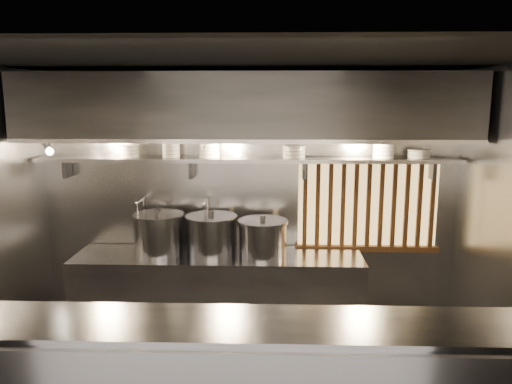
# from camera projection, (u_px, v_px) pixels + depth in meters

# --- Properties ---
(ceiling) EXTENTS (4.50, 4.50, 0.00)m
(ceiling) POSITION_uv_depth(u_px,v_px,m) (238.00, 59.00, 3.75)
(ceiling) COLOR black
(ceiling) RESTS_ON wall_back
(wall_back) EXTENTS (4.50, 0.00, 4.50)m
(wall_back) POSITION_uv_depth(u_px,v_px,m) (248.00, 201.00, 5.48)
(wall_back) COLOR gray
(wall_back) RESTS_ON floor
(cooking_bench) EXTENTS (3.00, 0.70, 0.90)m
(cooking_bench) POSITION_uv_depth(u_px,v_px,m) (219.00, 295.00, 5.30)
(cooking_bench) COLOR #939398
(cooking_bench) RESTS_ON floor
(bowl_shelf) EXTENTS (4.40, 0.34, 0.04)m
(bowl_shelf) POSITION_uv_depth(u_px,v_px,m) (247.00, 160.00, 5.21)
(bowl_shelf) COLOR #939398
(bowl_shelf) RESTS_ON wall_back
(exhaust_hood) EXTENTS (4.40, 0.81, 0.65)m
(exhaust_hood) POSITION_uv_depth(u_px,v_px,m) (246.00, 107.00, 4.90)
(exhaust_hood) COLOR #2D2D30
(exhaust_hood) RESTS_ON ceiling
(wood_screen) EXTENTS (1.56, 0.09, 1.04)m
(wood_screen) POSITION_uv_depth(u_px,v_px,m) (368.00, 205.00, 5.39)
(wood_screen) COLOR #EEC06B
(wood_screen) RESTS_ON wall_back
(faucet_left) EXTENTS (0.04, 0.30, 0.50)m
(faucet_left) POSITION_uv_depth(u_px,v_px,m) (142.00, 211.00, 5.40)
(faucet_left) COLOR silver
(faucet_left) RESTS_ON wall_back
(faucet_right) EXTENTS (0.04, 0.30, 0.50)m
(faucet_right) POSITION_uv_depth(u_px,v_px,m) (206.00, 212.00, 5.38)
(faucet_right) COLOR silver
(faucet_right) RESTS_ON wall_back
(heat_lamp) EXTENTS (0.25, 0.35, 0.20)m
(heat_lamp) POSITION_uv_depth(u_px,v_px,m) (47.00, 145.00, 4.78)
(heat_lamp) COLOR #939398
(heat_lamp) RESTS_ON exhaust_hood
(pendant_bulb) EXTENTS (0.09, 0.09, 0.19)m
(pendant_bulb) POSITION_uv_depth(u_px,v_px,m) (237.00, 153.00, 5.08)
(pendant_bulb) COLOR #2D2D30
(pendant_bulb) RESTS_ON exhaust_hood
(stock_pot_left) EXTENTS (0.57, 0.57, 0.45)m
(stock_pot_left) POSITION_uv_depth(u_px,v_px,m) (212.00, 234.00, 5.23)
(stock_pot_left) COLOR #939398
(stock_pot_left) RESTS_ON cooking_bench
(stock_pot_mid) EXTENTS (0.55, 0.55, 0.42)m
(stock_pot_mid) POSITION_uv_depth(u_px,v_px,m) (263.00, 238.00, 5.14)
(stock_pot_mid) COLOR #939398
(stock_pot_mid) RESTS_ON cooking_bench
(stock_pot_right) EXTENTS (0.66, 0.66, 0.47)m
(stock_pot_right) POSITION_uv_depth(u_px,v_px,m) (159.00, 234.00, 5.22)
(stock_pot_right) COLOR #939398
(stock_pot_right) RESTS_ON cooking_bench
(bowl_stack_0) EXTENTS (0.22, 0.22, 0.13)m
(bowl_stack_0) POSITION_uv_depth(u_px,v_px,m) (130.00, 151.00, 5.24)
(bowl_stack_0) COLOR silver
(bowl_stack_0) RESTS_ON bowl_shelf
(bowl_stack_1) EXTENTS (0.20, 0.20, 0.17)m
(bowl_stack_1) POSITION_uv_depth(u_px,v_px,m) (171.00, 149.00, 5.22)
(bowl_stack_1) COLOR silver
(bowl_stack_1) RESTS_ON bowl_shelf
(bowl_stack_2) EXTENTS (0.23, 0.23, 0.17)m
(bowl_stack_2) POSITION_uv_depth(u_px,v_px,m) (209.00, 149.00, 5.21)
(bowl_stack_2) COLOR silver
(bowl_stack_2) RESTS_ON bowl_shelf
(bowl_stack_3) EXTENTS (0.24, 0.24, 0.13)m
(bowl_stack_3) POSITION_uv_depth(u_px,v_px,m) (294.00, 152.00, 5.18)
(bowl_stack_3) COLOR silver
(bowl_stack_3) RESTS_ON bowl_shelf
(bowl_stack_4) EXTENTS (0.23, 0.23, 0.17)m
(bowl_stack_4) POSITION_uv_depth(u_px,v_px,m) (383.00, 150.00, 5.15)
(bowl_stack_4) COLOR silver
(bowl_stack_4) RESTS_ON bowl_shelf
(bowl_stack_5) EXTENTS (0.25, 0.25, 0.09)m
(bowl_stack_5) POSITION_uv_depth(u_px,v_px,m) (419.00, 154.00, 5.14)
(bowl_stack_5) COLOR silver
(bowl_stack_5) RESTS_ON bowl_shelf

